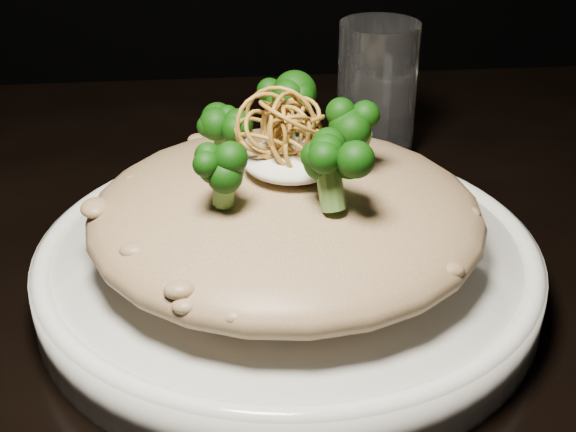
{
  "coord_description": "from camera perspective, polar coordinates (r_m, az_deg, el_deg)",
  "views": [
    {
      "loc": [
        -0.13,
        -0.45,
        1.05
      ],
      "look_at": [
        -0.09,
        -0.02,
        0.81
      ],
      "focal_mm": 50.0,
      "sensor_mm": 36.0,
      "label": 1
    }
  ],
  "objects": [
    {
      "name": "plate",
      "position": [
        0.52,
        0.0,
        -3.73
      ],
      "size": [
        0.32,
        0.32,
        0.03
      ],
      "primitive_type": "cylinder",
      "color": "white",
      "rests_on": "table"
    },
    {
      "name": "table",
      "position": [
        0.6,
        8.06,
        -10.33
      ],
      "size": [
        1.1,
        0.8,
        0.75
      ],
      "color": "black",
      "rests_on": "ground"
    },
    {
      "name": "drinking_glass",
      "position": [
        0.69,
        6.32,
        8.78
      ],
      "size": [
        0.08,
        0.08,
        0.12
      ],
      "primitive_type": "cylinder",
      "rotation": [
        0.0,
        0.0,
        0.32
      ],
      "color": "white",
      "rests_on": "table"
    },
    {
      "name": "cheese",
      "position": [
        0.48,
        0.27,
        3.99
      ],
      "size": [
        0.06,
        0.06,
        0.02
      ],
      "primitive_type": "ellipsoid",
      "color": "silver",
      "rests_on": "risotto"
    },
    {
      "name": "shallots",
      "position": [
        0.47,
        -0.51,
        7.21
      ],
      "size": [
        0.06,
        0.06,
        0.04
      ],
      "primitive_type": null,
      "color": "olive",
      "rests_on": "cheese"
    },
    {
      "name": "broccoli",
      "position": [
        0.47,
        -0.43,
        6.18
      ],
      "size": [
        0.16,
        0.16,
        0.06
      ],
      "primitive_type": null,
      "color": "black",
      "rests_on": "risotto"
    },
    {
      "name": "risotto",
      "position": [
        0.49,
        -0.15,
        0.15
      ],
      "size": [
        0.24,
        0.24,
        0.05
      ],
      "primitive_type": "ellipsoid",
      "color": "brown",
      "rests_on": "plate"
    }
  ]
}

